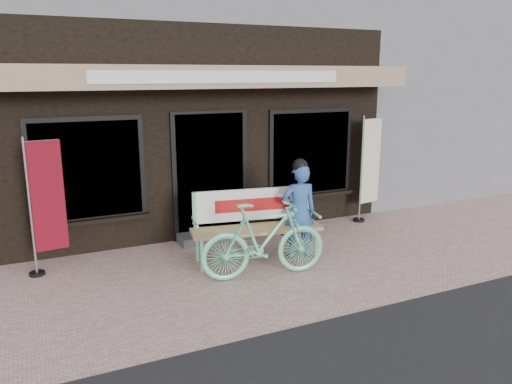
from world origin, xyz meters
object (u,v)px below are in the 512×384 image
bicycle (264,240)px  nobori_red (45,204)px  nobori_cream (369,167)px  bench (255,219)px  menu_stand (291,211)px  person (299,210)px

bicycle → nobori_red: bearing=70.0°
nobori_red → nobori_cream: nobori_cream is taller
bench → bicycle: size_ratio=1.13×
nobori_cream → menu_stand: (-1.78, -0.14, -0.64)m
nobori_red → nobori_cream: 5.79m
bench → nobori_cream: (2.87, 0.97, 0.42)m
person → nobori_cream: (2.24, 1.22, 0.29)m
bench → nobori_red: bearing=176.1°
person → bicycle: 0.98m
nobori_cream → menu_stand: 1.90m
person → bicycle: person is taller
nobori_cream → menu_stand: size_ratio=2.56×
menu_stand → nobori_red: bearing=172.0°
person → menu_stand: bearing=78.7°
nobori_red → person: bearing=-23.9°
nobori_cream → menu_stand: nobori_cream is taller
menu_stand → nobori_cream: bearing=-5.0°
bench → nobori_red: size_ratio=1.03×
nobori_red → nobori_cream: (5.78, 0.25, 0.03)m
menu_stand → bench: bearing=-152.4°
person → nobori_red: 3.68m
person → nobori_cream: 2.57m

